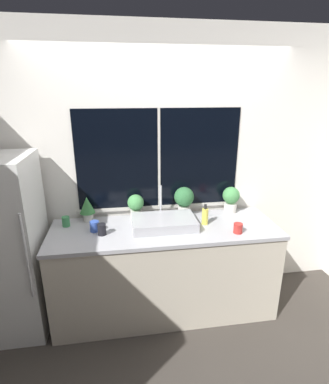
{
  "coord_description": "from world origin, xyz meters",
  "views": [
    {
      "loc": [
        -0.39,
        -2.15,
        2.12
      ],
      "look_at": [
        -0.0,
        0.34,
        1.25
      ],
      "focal_mm": 28.0,
      "sensor_mm": 36.0,
      "label": 1
    }
  ],
  "objects_px": {
    "potted_plant_center_left": "(136,205)",
    "potted_plant_center_right": "(184,199)",
    "sink": "(164,222)",
    "mug_green": "(66,221)",
    "mug_red": "(238,228)",
    "potted_plant_far_left": "(87,207)",
    "potted_plant_far_right": "(231,198)",
    "refrigerator": "(1,249)",
    "mug_blue": "(95,226)",
    "soap_bottle": "(205,216)",
    "mug_black": "(102,229)"
  },
  "relations": [
    {
      "from": "refrigerator",
      "to": "potted_plant_center_right",
      "type": "bearing_deg",
      "value": 9.22
    },
    {
      "from": "potted_plant_far_left",
      "to": "soap_bottle",
      "type": "bearing_deg",
      "value": -12.76
    },
    {
      "from": "sink",
      "to": "potted_plant_far_right",
      "type": "distance_m",
      "value": 0.79
    },
    {
      "from": "potted_plant_center_right",
      "to": "mug_black",
      "type": "height_order",
      "value": "potted_plant_center_right"
    },
    {
      "from": "potted_plant_far_left",
      "to": "potted_plant_center_right",
      "type": "xyz_separation_m",
      "value": [
        0.95,
        0.0,
        0.03
      ]
    },
    {
      "from": "potted_plant_center_right",
      "to": "mug_red",
      "type": "xyz_separation_m",
      "value": [
        0.39,
        -0.47,
        -0.13
      ]
    },
    {
      "from": "potted_plant_far_left",
      "to": "potted_plant_center_left",
      "type": "distance_m",
      "value": 0.47
    },
    {
      "from": "potted_plant_far_left",
      "to": "potted_plant_far_right",
      "type": "xyz_separation_m",
      "value": [
        1.45,
        0.0,
        0.01
      ]
    },
    {
      "from": "potted_plant_center_left",
      "to": "potted_plant_center_right",
      "type": "xyz_separation_m",
      "value": [
        0.49,
        0.0,
        0.03
      ]
    },
    {
      "from": "refrigerator",
      "to": "potted_plant_center_right",
      "type": "height_order",
      "value": "refrigerator"
    },
    {
      "from": "potted_plant_center_left",
      "to": "potted_plant_far_right",
      "type": "height_order",
      "value": "potted_plant_far_right"
    },
    {
      "from": "mug_blue",
      "to": "potted_plant_far_left",
      "type": "bearing_deg",
      "value": 107.78
    },
    {
      "from": "mug_blue",
      "to": "soap_bottle",
      "type": "bearing_deg",
      "value": -0.43
    },
    {
      "from": "potted_plant_center_left",
      "to": "mug_blue",
      "type": "distance_m",
      "value": 0.47
    },
    {
      "from": "potted_plant_center_right",
      "to": "potted_plant_far_right",
      "type": "height_order",
      "value": "potted_plant_center_right"
    },
    {
      "from": "sink",
      "to": "potted_plant_center_right",
      "type": "relative_size",
      "value": 1.98
    },
    {
      "from": "sink",
      "to": "soap_bottle",
      "type": "bearing_deg",
      "value": -0.1
    },
    {
      "from": "refrigerator",
      "to": "mug_red",
      "type": "bearing_deg",
      "value": -5.47
    },
    {
      "from": "potted_plant_center_right",
      "to": "mug_blue",
      "type": "relative_size",
      "value": 3.1
    },
    {
      "from": "potted_plant_far_left",
      "to": "potted_plant_center_right",
      "type": "distance_m",
      "value": 0.95
    },
    {
      "from": "potted_plant_center_left",
      "to": "mug_blue",
      "type": "xyz_separation_m",
      "value": [
        -0.39,
        -0.24,
        -0.09
      ]
    },
    {
      "from": "mug_green",
      "to": "mug_red",
      "type": "bearing_deg",
      "value": -13.77
    },
    {
      "from": "mug_black",
      "to": "potted_plant_center_right",
      "type": "bearing_deg",
      "value": 22.01
    },
    {
      "from": "mug_black",
      "to": "mug_red",
      "type": "bearing_deg",
      "value": -6.92
    },
    {
      "from": "potted_plant_far_left",
      "to": "potted_plant_far_right",
      "type": "height_order",
      "value": "potted_plant_far_right"
    },
    {
      "from": "potted_plant_center_right",
      "to": "refrigerator",
      "type": "bearing_deg",
      "value": -170.78
    },
    {
      "from": "potted_plant_center_left",
      "to": "mug_black",
      "type": "distance_m",
      "value": 0.47
    },
    {
      "from": "sink",
      "to": "mug_green",
      "type": "xyz_separation_m",
      "value": [
        -0.9,
        0.15,
        0.0
      ]
    },
    {
      "from": "mug_black",
      "to": "mug_red",
      "type": "distance_m",
      "value": 1.21
    },
    {
      "from": "mug_green",
      "to": "mug_black",
      "type": "bearing_deg",
      "value": -34.26
    },
    {
      "from": "potted_plant_far_left",
      "to": "mug_blue",
      "type": "height_order",
      "value": "potted_plant_far_left"
    },
    {
      "from": "potted_plant_center_left",
      "to": "soap_bottle",
      "type": "bearing_deg",
      "value": -21.42
    },
    {
      "from": "mug_black",
      "to": "mug_blue",
      "type": "height_order",
      "value": "mug_black"
    },
    {
      "from": "potted_plant_far_left",
      "to": "mug_black",
      "type": "xyz_separation_m",
      "value": [
        0.15,
        -0.33,
        -0.09
      ]
    },
    {
      "from": "mug_black",
      "to": "mug_blue",
      "type": "distance_m",
      "value": 0.11
    },
    {
      "from": "potted_plant_center_right",
      "to": "soap_bottle",
      "type": "xyz_separation_m",
      "value": [
        0.15,
        -0.25,
        -0.09
      ]
    },
    {
      "from": "sink",
      "to": "mug_red",
      "type": "bearing_deg",
      "value": -19.31
    },
    {
      "from": "refrigerator",
      "to": "mug_black",
      "type": "xyz_separation_m",
      "value": [
        0.87,
        -0.05,
        0.14
      ]
    },
    {
      "from": "refrigerator",
      "to": "potted_plant_far_right",
      "type": "height_order",
      "value": "refrigerator"
    },
    {
      "from": "mug_black",
      "to": "potted_plant_far_right",
      "type": "bearing_deg",
      "value": 14.06
    },
    {
      "from": "potted_plant_far_right",
      "to": "mug_green",
      "type": "height_order",
      "value": "potted_plant_far_right"
    },
    {
      "from": "potted_plant_center_right",
      "to": "potted_plant_far_right",
      "type": "relative_size",
      "value": 1.08
    },
    {
      "from": "refrigerator",
      "to": "potted_plant_far_left",
      "type": "height_order",
      "value": "refrigerator"
    },
    {
      "from": "refrigerator",
      "to": "potted_plant_center_right",
      "type": "relative_size",
      "value": 5.49
    },
    {
      "from": "potted_plant_far_right",
      "to": "mug_green",
      "type": "xyz_separation_m",
      "value": [
        -1.64,
        -0.09,
        -0.11
      ]
    },
    {
      "from": "sink",
      "to": "potted_plant_center_left",
      "type": "bearing_deg",
      "value": 134.35
    },
    {
      "from": "potted_plant_center_left",
      "to": "mug_red",
      "type": "relative_size",
      "value": 2.71
    },
    {
      "from": "potted_plant_center_left",
      "to": "mug_blue",
      "type": "height_order",
      "value": "potted_plant_center_left"
    },
    {
      "from": "potted_plant_far_left",
      "to": "mug_blue",
      "type": "bearing_deg",
      "value": -72.22
    },
    {
      "from": "potted_plant_center_right",
      "to": "soap_bottle",
      "type": "distance_m",
      "value": 0.31
    }
  ]
}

